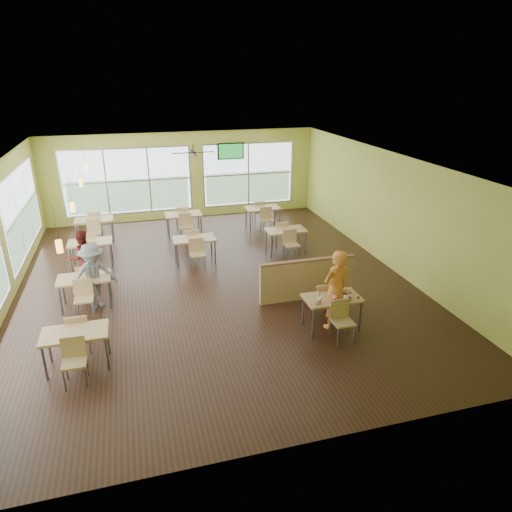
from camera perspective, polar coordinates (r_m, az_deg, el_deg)
name	(u,v)px	position (r m, az deg, el deg)	size (l,w,h in m)	color
room	(213,225)	(11.67, -5.40, 3.91)	(12.00, 12.04, 3.20)	black
window_bays	(108,205)	(14.52, -18.05, 6.06)	(9.24, 10.24, 2.38)	white
main_table	(332,302)	(9.97, 9.49, -5.71)	(1.22, 1.52, 0.87)	tan
half_wall_divider	(307,279)	(11.20, 6.40, -2.88)	(2.40, 0.14, 1.04)	tan
dining_tables	(168,242)	(13.48, -10.98, 1.77)	(6.92, 8.72, 0.87)	tan
pendant_lights	(77,194)	(12.00, -21.48, 7.21)	(0.11, 7.31, 0.86)	#2D2119
ceiling_fan	(193,152)	(14.24, -7.87, 12.72)	(1.25, 1.25, 0.29)	#2D2119
tv_backwall	(231,151)	(17.45, -3.19, 12.96)	(1.00, 0.07, 0.60)	black
man_plaid	(335,290)	(9.91, 9.88, -4.18)	(0.66, 0.43, 1.79)	#E04218
patron_maroon	(83,258)	(12.60, -20.85, -0.23)	(0.73, 0.57, 1.50)	#5A1812
patron_grey	(94,276)	(11.28, -19.65, -2.37)	(1.04, 0.60, 1.60)	slate
cup_blue	(319,300)	(9.61, 7.92, -5.48)	(0.09, 0.09, 0.32)	white
cup_yellow	(334,298)	(9.73, 9.78, -5.24)	(0.09, 0.09, 0.32)	white
cup_red_near	(346,298)	(9.77, 11.18, -5.19)	(0.10, 0.10, 0.36)	white
cup_red_far	(350,297)	(9.87, 11.62, -5.00)	(0.08, 0.08, 0.30)	white
food_basket	(347,292)	(10.12, 11.25, -4.45)	(0.23, 0.23, 0.05)	black
ketchup_cup	(358,297)	(9.99, 12.68, -5.05)	(0.06, 0.06, 0.02)	#B02F1A
wrapper_left	(317,303)	(9.60, 7.69, -5.84)	(0.14, 0.13, 0.04)	olive
wrapper_mid	(327,294)	(9.97, 8.92, -4.75)	(0.19, 0.17, 0.05)	olive
wrapper_right	(348,299)	(9.87, 11.43, -5.27)	(0.15, 0.14, 0.04)	olive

